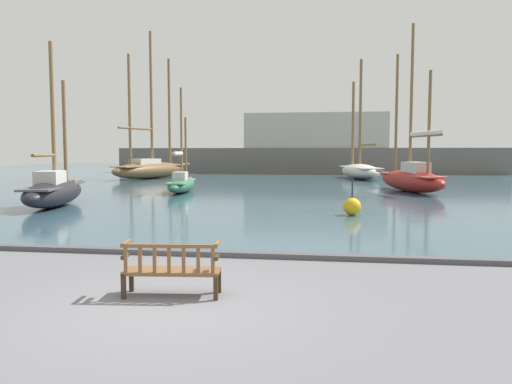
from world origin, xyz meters
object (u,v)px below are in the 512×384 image
(channel_buoy, at_px, (352,206))
(sailboat_nearest_starboard, at_px, (360,169))
(park_bench, at_px, (172,269))
(sailboat_outer_starboard, at_px, (54,190))
(sailboat_outer_port, at_px, (182,183))
(sailboat_centre_channel, at_px, (411,177))
(sailboat_mid_port, at_px, (150,167))

(channel_buoy, bearing_deg, sailboat_nearest_starboard, 85.92)
(park_bench, xyz_separation_m, sailboat_nearest_starboard, (5.22, 35.50, 0.43))
(sailboat_outer_starboard, xyz_separation_m, channel_buoy, (12.54, -1.33, -0.36))
(sailboat_outer_starboard, bearing_deg, sailboat_nearest_starboard, 58.73)
(park_bench, bearing_deg, sailboat_outer_starboard, 127.32)
(sailboat_outer_port, bearing_deg, channel_buoy, -44.79)
(park_bench, distance_m, sailboat_outer_port, 20.61)
(sailboat_outer_starboard, height_order, sailboat_outer_port, sailboat_outer_starboard)
(sailboat_outer_port, bearing_deg, park_bench, -73.65)
(sailboat_centre_channel, bearing_deg, channel_buoy, -108.84)
(park_bench, height_order, sailboat_centre_channel, sailboat_centre_channel)
(sailboat_outer_starboard, relative_size, sailboat_nearest_starboard, 0.75)
(sailboat_centre_channel, height_order, sailboat_nearest_starboard, sailboat_nearest_starboard)
(sailboat_mid_port, relative_size, channel_buoy, 9.27)
(sailboat_outer_starboard, relative_size, sailboat_outer_port, 1.13)
(sailboat_mid_port, distance_m, sailboat_centre_channel, 23.03)
(sailboat_nearest_starboard, height_order, channel_buoy, sailboat_nearest_starboard)
(park_bench, distance_m, sailboat_outer_starboard, 15.00)
(sailboat_nearest_starboard, bearing_deg, sailboat_outer_port, -125.05)
(sailboat_outer_port, distance_m, sailboat_nearest_starboard, 19.20)
(sailboat_outer_starboard, xyz_separation_m, sailboat_nearest_starboard, (14.31, 23.57, 0.13))
(park_bench, height_order, sailboat_nearest_starboard, sailboat_nearest_starboard)
(sailboat_outer_starboard, xyz_separation_m, sailboat_centre_channel, (16.42, 10.04, 0.19))
(park_bench, bearing_deg, sailboat_centre_channel, 71.55)
(park_bench, bearing_deg, channel_buoy, 71.98)
(channel_buoy, bearing_deg, sailboat_mid_port, 125.29)
(park_bench, relative_size, sailboat_centre_channel, 0.17)
(sailboat_outer_starboard, bearing_deg, sailboat_outer_port, 67.27)
(sailboat_outer_starboard, distance_m, sailboat_outer_port, 8.51)
(sailboat_outer_port, relative_size, sailboat_nearest_starboard, 0.66)
(sailboat_outer_port, bearing_deg, sailboat_centre_channel, 9.48)
(park_bench, height_order, sailboat_mid_port, sailboat_mid_port)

